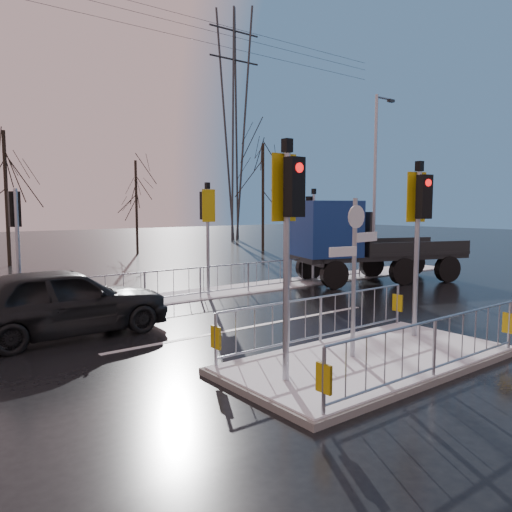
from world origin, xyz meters
TOP-DOWN VIEW (x-y plane):
  - ground at (0.00, 0.00)m, footprint 120.00×120.00m
  - snow_verge at (0.00, 8.60)m, footprint 30.00×2.00m
  - lane_markings at (0.00, -0.33)m, footprint 8.00×11.38m
  - traffic_island at (-0.01, 0.01)m, footprint 6.00×3.04m
  - far_kerb_fixtures at (0.29, 8.09)m, footprint 18.00×0.65m
  - car_far_lane at (-4.13, 5.76)m, footprint 4.97×2.07m
  - flatbed_truck at (7.41, 7.34)m, footprint 7.51×4.71m
  - tree_far_a at (-2.00, 22.00)m, footprint 3.75×3.75m
  - tree_far_b at (6.00, 24.00)m, footprint 3.25×3.25m
  - tree_far_c at (14.00, 21.00)m, footprint 4.00×4.00m
  - street_lamp_right at (10.57, 8.50)m, footprint 1.25×0.18m
  - pylon_wires at (16.88, 30.00)m, footprint 70.00×2.38m

SIDE VIEW (x-z plane):
  - ground at x=0.00m, z-range 0.00..0.00m
  - lane_markings at x=0.00m, z-range 0.00..0.01m
  - snow_verge at x=0.00m, z-range 0.00..0.04m
  - traffic_island at x=-0.01m, z-range -1.68..2.47m
  - car_far_lane at x=-4.13m, z-range 0.00..1.68m
  - far_kerb_fixtures at x=0.29m, z-range -0.90..2.93m
  - flatbed_truck at x=7.41m, z-range 0.10..3.38m
  - tree_far_b at x=6.00m, z-range 1.11..7.25m
  - street_lamp_right at x=10.57m, z-range 0.39..8.39m
  - tree_far_a at x=-2.00m, z-range 1.28..8.36m
  - tree_far_c at x=14.00m, z-range 1.37..8.92m
  - pylon_wires at x=16.88m, z-range 1.05..21.02m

